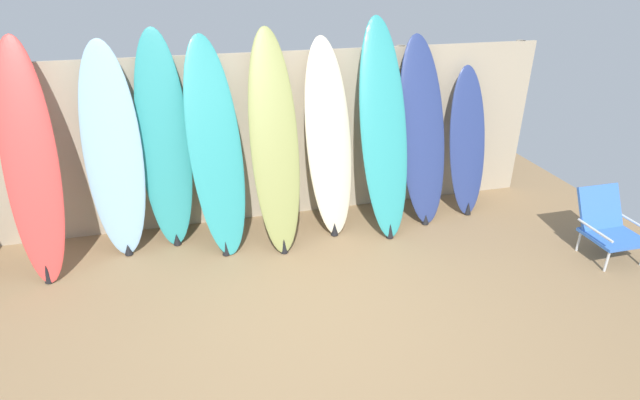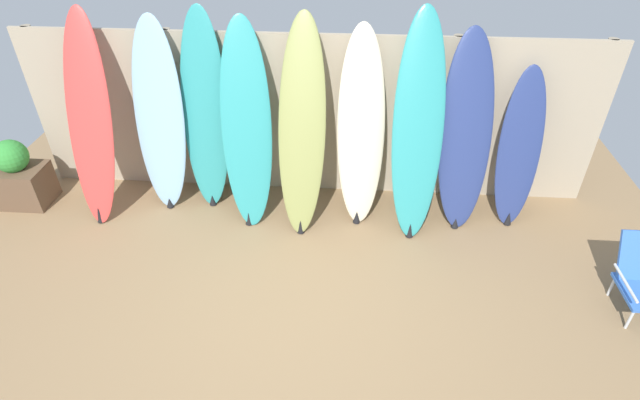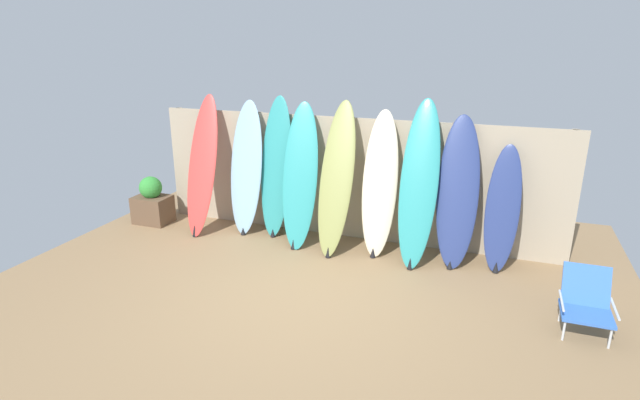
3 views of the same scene
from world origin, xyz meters
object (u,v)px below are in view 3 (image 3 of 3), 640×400
surfboard_navy_7 (458,193)px  surfboard_olive_4 (337,179)px  surfboard_teal_2 (276,168)px  surfboard_teal_3 (300,177)px  surfboard_skyblue_1 (246,169)px  surfboard_navy_8 (502,210)px  planter_box (152,203)px  surfboard_cream_5 (380,184)px  beach_chair (586,301)px  surfboard_teal_6 (419,184)px  surfboard_red_0 (202,166)px

surfboard_navy_7 → surfboard_olive_4: bearing=-175.2°
surfboard_teal_2 → surfboard_navy_7: surfboard_teal_2 is taller
surfboard_navy_7 → surfboard_teal_3: bearing=-177.7°
surfboard_skyblue_1 → surfboard_navy_8: surfboard_skyblue_1 is taller
surfboard_teal_3 → planter_box: 2.65m
surfboard_olive_4 → surfboard_navy_8: (2.17, 0.15, -0.24)m
surfboard_cream_5 → surfboard_navy_7: bearing=0.1°
planter_box → surfboard_teal_3: bearing=1.3°
surfboard_navy_8 → beach_chair: surfboard_navy_8 is taller
beach_chair → surfboard_navy_7: bearing=142.8°
surfboard_olive_4 → planter_box: surfboard_olive_4 is taller
surfboard_teal_3 → surfboard_navy_7: 2.17m
surfboard_navy_8 → planter_box: surfboard_navy_8 is taller
beach_chair → surfboard_skyblue_1: bearing=167.5°
surfboard_teal_2 → surfboard_cream_5: 1.61m
surfboard_olive_4 → surfboard_navy_8: size_ratio=1.29×
surfboard_teal_6 → planter_box: surfboard_teal_6 is taller
surfboard_skyblue_1 → surfboard_teal_6: 2.62m
surfboard_skyblue_1 → surfboard_navy_8: 3.67m
surfboard_teal_6 → surfboard_teal_3: bearing=178.9°
surfboard_navy_7 → planter_box: bearing=-178.2°
surfboard_teal_2 → surfboard_olive_4: size_ratio=1.00×
surfboard_skyblue_1 → surfboard_navy_7: size_ratio=1.03×
beach_chair → surfboard_teal_2: bearing=165.0°
surfboard_teal_6 → beach_chair: 2.34m
surfboard_skyblue_1 → planter_box: surfboard_skyblue_1 is taller
surfboard_cream_5 → planter_box: size_ratio=2.56×
surfboard_red_0 → surfboard_navy_8: surfboard_red_0 is taller
surfboard_olive_4 → surfboard_teal_6: bearing=0.7°
surfboard_teal_3 → surfboard_teal_6: (1.68, -0.03, 0.07)m
surfboard_skyblue_1 → surfboard_cream_5: size_ratio=1.02×
surfboard_red_0 → surfboard_navy_8: 4.32m
surfboard_teal_2 → planter_box: 2.22m
surfboard_teal_3 → surfboard_olive_4: (0.56, -0.05, 0.03)m
surfboard_navy_8 → beach_chair: 1.59m
surfboard_olive_4 → surfboard_cream_5: (0.58, 0.13, -0.05)m
surfboard_teal_2 → surfboard_olive_4: 1.06m
surfboard_red_0 → planter_box: 1.19m
surfboard_skyblue_1 → surfboard_olive_4: surfboard_olive_4 is taller
beach_chair → surfboard_olive_4: bearing=163.5°
surfboard_skyblue_1 → planter_box: (-1.63, -0.20, -0.66)m
surfboard_red_0 → surfboard_teal_2: (1.12, 0.24, 0.01)m
surfboard_teal_6 → surfboard_navy_8: size_ratio=1.33×
beach_chair → planter_box: (-6.17, 1.08, 0.01)m
surfboard_skyblue_1 → surfboard_olive_4: bearing=-7.1°
surfboard_navy_7 → beach_chair: bearing=-40.5°
surfboard_teal_6 → planter_box: 4.30m
surfboard_teal_2 → surfboard_navy_8: bearing=-1.8°
surfboard_teal_6 → surfboard_navy_8: 1.10m
surfboard_olive_4 → planter_box: 3.20m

